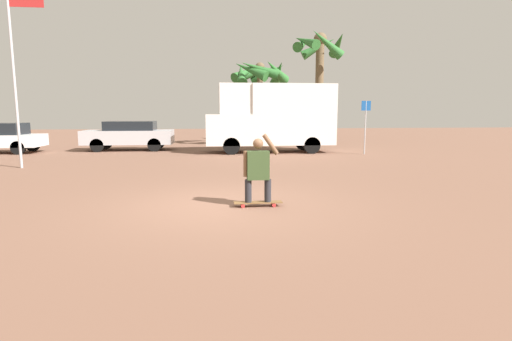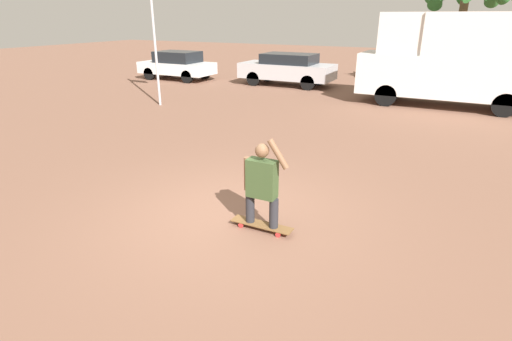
{
  "view_description": "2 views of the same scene",
  "coord_description": "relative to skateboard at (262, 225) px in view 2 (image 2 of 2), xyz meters",
  "views": [
    {
      "loc": [
        -0.23,
        -8.25,
        1.94
      ],
      "look_at": [
        0.72,
        0.23,
        0.69
      ],
      "focal_mm": 28.0,
      "sensor_mm": 36.0,
      "label": 1
    },
    {
      "loc": [
        3.15,
        -5.16,
        3.13
      ],
      "look_at": [
        0.5,
        0.01,
        0.88
      ],
      "focal_mm": 28.0,
      "sensor_mm": 36.0,
      "label": 2
    }
  ],
  "objects": [
    {
      "name": "ground_plane",
      "position": [
        -0.71,
        0.21,
        -0.08
      ],
      "size": [
        80.0,
        80.0,
        0.0
      ],
      "primitive_type": "plane",
      "color": "brown"
    },
    {
      "name": "skateboard",
      "position": [
        0.0,
        0.0,
        0.0
      ],
      "size": [
        1.01,
        0.23,
        0.1
      ],
      "color": "brown",
      "rests_on": "ground_plane"
    },
    {
      "name": "person_skateboarder",
      "position": [
        -0.0,
        -0.0,
        0.75
      ],
      "size": [
        0.73,
        0.22,
        1.42
      ],
      "color": "#28282D",
      "rests_on": "skateboard"
    },
    {
      "name": "camper_van",
      "position": [
        2.05,
        11.33,
        1.68
      ],
      "size": [
        6.15,
        2.07,
        3.27
      ],
      "color": "black",
      "rests_on": "ground_plane"
    },
    {
      "name": "parked_car_silver",
      "position": [
        -5.14,
        13.12,
        0.72
      ],
      "size": [
        4.46,
        1.83,
        1.49
      ],
      "color": "black",
      "rests_on": "ground_plane"
    },
    {
      "name": "parked_car_white",
      "position": [
        -11.04,
        12.27,
        0.67
      ],
      "size": [
        3.92,
        1.75,
        1.44
      ],
      "color": "black",
      "rests_on": "ground_plane"
    }
  ]
}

